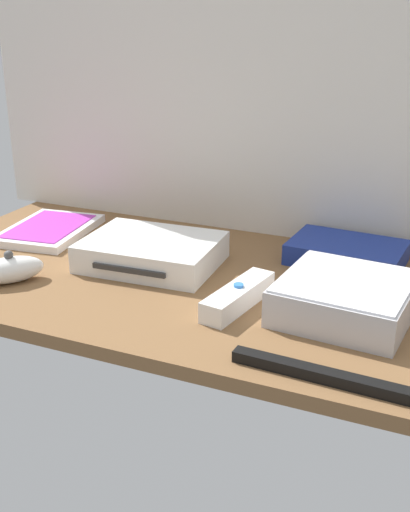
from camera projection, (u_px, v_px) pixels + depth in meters
The scene contains 9 objects.
ground_plane at pixel (205, 286), 98.51cm from camera, with size 100.00×48.00×2.00cm, color brown.
back_wall at pixel (264, 51), 107.42cm from camera, with size 110.00×1.20×64.00cm, color silver.
game_console at pixel (152, 252), 103.29cm from camera, with size 21.83×17.36×4.40cm.
mini_computer at pixel (346, 298), 86.08cm from camera, with size 18.31×18.31×5.30cm.
game_case at pixel (49, 230), 117.87cm from camera, with size 15.82×20.52×1.56cm.
network_router at pixel (347, 252), 104.45cm from camera, with size 18.71×13.18×3.40cm.
remote_wand at pixel (238, 296), 89.17cm from camera, with size 5.95×15.19×3.40cm.
remote_nunchuk at pixel (10, 270), 96.84cm from camera, with size 9.81×10.48×5.10cm.
sensor_bar at pixel (334, 378), 71.22cm from camera, with size 24.00×1.80×1.40cm, color black.
Camera 1 is at (36.16, -82.41, 39.32)cm, focal length 45.08 mm.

